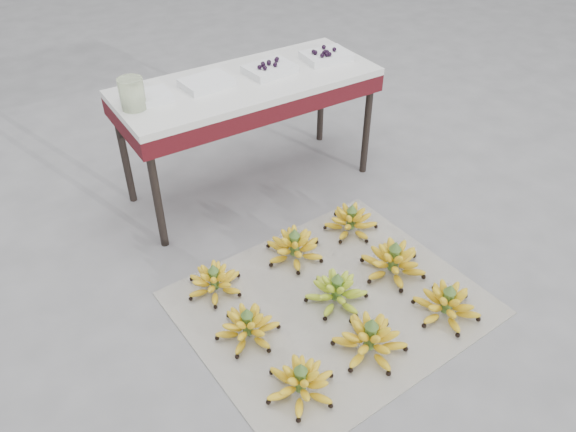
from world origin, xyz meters
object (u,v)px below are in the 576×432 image
bunch_front_center (370,339)px  bunch_mid_right (393,262)px  bunch_back_left (215,281)px  glass_jar (132,94)px  bunch_back_center (294,247)px  tray_far_right (326,56)px  tray_right (270,69)px  bunch_front_right (447,304)px  bunch_front_left (300,382)px  bunch_mid_center (337,292)px  tray_far_left (147,98)px  bunch_mid_left (248,326)px  tray_left (206,83)px  vendor_table (248,93)px  newspaper_mat (331,303)px  bunch_back_right (351,221)px

bunch_front_center → bunch_mid_right: bunch_mid_right is taller
bunch_back_left → glass_jar: 0.94m
bunch_mid_right → bunch_back_center: size_ratio=1.30×
bunch_back_left → tray_far_right: 1.38m
tray_right → bunch_front_right: bearing=-86.7°
bunch_mid_right → bunch_front_left: bearing=-139.2°
bunch_mid_center → bunch_mid_right: 0.34m
bunch_front_right → bunch_back_left: (-0.78, 0.67, -0.01)m
bunch_front_center → tray_far_left: tray_far_left is taller
bunch_mid_left → tray_far_right: tray_far_right is taller
bunch_front_center → glass_jar: bearing=105.4°
bunch_mid_right → bunch_back_left: (-0.76, 0.34, -0.01)m
tray_far_left → tray_left: 0.31m
bunch_back_left → bunch_back_center: bearing=18.6°
tray_far_right → vendor_table: bearing=179.1°
bunch_mid_center → tray_left: 1.21m
bunch_front_right → bunch_mid_right: 0.33m
newspaper_mat → bunch_front_center: (-0.02, -0.30, 0.07)m
tray_left → tray_far_left: bearing=179.9°
bunch_front_right → vendor_table: size_ratio=0.25×
bunch_mid_center → vendor_table: vendor_table is taller
bunch_front_left → tray_far_left: size_ratio=1.36×
vendor_table → tray_far_right: tray_far_right is taller
newspaper_mat → tray_left: (-0.05, 1.05, 0.67)m
bunch_front_center → bunch_back_left: size_ratio=0.96×
vendor_table → tray_right: tray_right is taller
newspaper_mat → tray_left: bearing=92.5°
bunch_mid_right → bunch_mid_center: bearing=-160.9°
bunch_mid_left → bunch_mid_center: 0.43m
bunch_back_right → bunch_front_center: bearing=-131.7°
bunch_mid_center → vendor_table: (0.14, 1.01, 0.51)m
bunch_front_center → bunch_back_center: size_ratio=1.07×
tray_far_left → newspaper_mat: bearing=-71.1°
bunch_front_center → tray_far_left: bearing=101.9°
bunch_front_center → bunch_mid_left: (-0.38, 0.33, -0.01)m
bunch_mid_right → tray_left: size_ratio=1.50×
glass_jar → tray_left: bearing=5.7°
vendor_table → tray_far_left: size_ratio=5.93×
bunch_back_right → vendor_table: size_ratio=0.23×
bunch_front_center → tray_right: tray_right is taller
bunch_mid_right → bunch_back_center: (-0.33, 0.34, -0.00)m
tray_right → tray_far_right: (0.35, -0.02, 0.00)m
bunch_front_center → glass_jar: size_ratio=2.13×
bunch_front_left → bunch_mid_right: bearing=32.8°
vendor_table → glass_jar: size_ratio=9.29×
tray_right → newspaper_mat: bearing=-106.6°
bunch_front_right → tray_far_right: (0.27, 1.32, 0.61)m
newspaper_mat → bunch_back_center: 0.36m
bunch_mid_left → tray_far_right: (1.06, 0.97, 0.61)m
bunch_front_left → tray_far_right: (1.03, 1.32, 0.61)m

